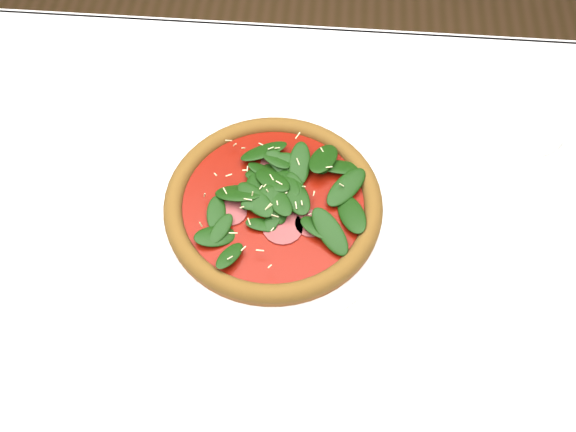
{
  "coord_description": "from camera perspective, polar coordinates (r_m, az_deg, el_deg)",
  "views": [
    {
      "loc": [
        0.12,
        -0.4,
        1.45
      ],
      "look_at": [
        0.09,
        0.03,
        0.77
      ],
      "focal_mm": 40.0,
      "sensor_mm": 36.0,
      "label": 1
    }
  ],
  "objects": [
    {
      "name": "saucer_far",
      "position": [
        0.97,
        20.03,
        7.99
      ],
      "size": [
        0.13,
        0.13,
        0.01
      ],
      "color": "white",
      "rests_on": "dining_table"
    },
    {
      "name": "pizza",
      "position": [
        0.81,
        -1.33,
        1.26
      ],
      "size": [
        0.28,
        0.28,
        0.04
      ],
      "rotation": [
        0.0,
        0.0,
        0.03
      ],
      "color": "brown",
      "rests_on": "plate"
    },
    {
      "name": "ground",
      "position": [
        1.51,
        -3.64,
        -16.65
      ],
      "size": [
        6.0,
        6.0,
        0.0
      ],
      "primitive_type": "plane",
      "color": "brown",
      "rests_on": "ground"
    },
    {
      "name": "dining_table",
      "position": [
        0.9,
        -5.87,
        -5.38
      ],
      "size": [
        1.21,
        0.81,
        0.75
      ],
      "color": "white",
      "rests_on": "ground"
    },
    {
      "name": "plate",
      "position": [
        0.82,
        -1.3,
        0.56
      ],
      "size": [
        0.32,
        0.32,
        0.01
      ],
      "color": "white",
      "rests_on": "dining_table"
    }
  ]
}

